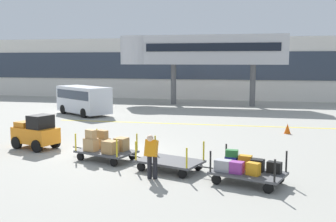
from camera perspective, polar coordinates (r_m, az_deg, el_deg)
The scene contains 11 objects.
ground_plane at distance 17.64m, azimuth -7.99°, elevation -6.02°, with size 120.00×120.00×0.00m, color #9E9B91.
apron_lead_line at distance 25.23m, azimuth 7.20°, elevation -2.00°, with size 21.28×0.20×0.01m, color yellow.
terminal_building at distance 42.48m, azimuth 4.37°, elevation 6.08°, with size 59.69×2.51×6.37m.
jet_bridge at distance 36.50m, azimuth 3.79°, elevation 8.61°, with size 15.11×3.00×6.27m.
baggage_tug at distance 19.26m, azimuth -18.34°, elevation -2.92°, with size 2.34×1.78×1.58m.
baggage_cart_lead at distance 16.39m, azimuth -8.87°, elevation -5.03°, with size 3.07×2.07×1.26m.
baggage_cart_middle at distance 14.72m, azimuth 0.22°, elevation -7.23°, with size 3.07×2.07×1.10m.
baggage_cart_tail at distance 13.48m, azimuth 11.01°, elevation -8.08°, with size 3.07×2.07×1.10m.
baggage_handler at distance 13.58m, azimuth -2.36°, elevation -6.21°, with size 0.42×0.45×1.56m.
shuttle_van at distance 30.39m, azimuth -11.98°, elevation 1.80°, with size 5.03×4.29×2.10m.
safety_cone_near at distance 23.06m, azimuth 16.69°, elevation -2.44°, with size 0.36×0.36×0.55m, color #EA590F.
Camera 1 is at (6.08, -16.06, 4.02)m, focal length 42.68 mm.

